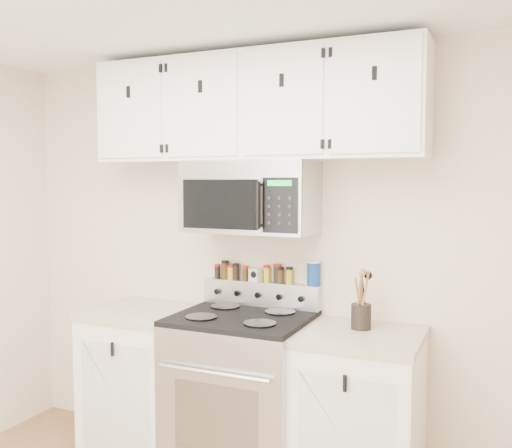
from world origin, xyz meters
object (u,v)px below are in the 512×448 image
at_px(range, 242,394).
at_px(salt_canister, 314,273).
at_px(microwave, 251,197).
at_px(utensil_crock, 361,314).

xyz_separation_m(range, salt_canister, (0.34, 0.28, 0.69)).
relative_size(range, microwave, 1.45).
bearing_deg(microwave, range, -90.23).
bearing_deg(microwave, salt_canister, 24.61).
distance_m(range, utensil_crock, 0.85).
relative_size(microwave, utensil_crock, 2.40).
bearing_deg(range, microwave, 89.77).
bearing_deg(range, salt_canister, 39.70).
relative_size(range, salt_canister, 7.45).
relative_size(utensil_crock, salt_canister, 2.14).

